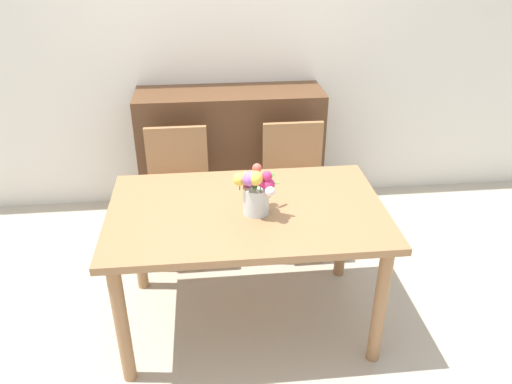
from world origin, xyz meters
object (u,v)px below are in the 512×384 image
object	(u,v)px
dining_table	(247,224)
dresser	(231,153)
flower_vase	(256,190)
chair_left	(178,185)
chair_right	(294,179)

from	to	relation	value
dining_table	dresser	bearing A→B (deg)	90.45
flower_vase	dining_table	bearing A→B (deg)	122.99
chair_left	chair_right	world-z (taller)	same
dining_table	chair_right	distance (m)	0.91
chair_left	flower_vase	distance (m)	1.05
dresser	flower_vase	xyz separation A→B (m)	(0.05, -1.39, 0.41)
chair_left	chair_right	size ratio (longest dim) A/B	1.00
chair_right	dresser	size ratio (longest dim) A/B	0.64
chair_right	chair_left	bearing A→B (deg)	0.00
chair_left	dresser	size ratio (longest dim) A/B	0.64
dining_table	dresser	size ratio (longest dim) A/B	1.05
dining_table	flower_vase	size ratio (longest dim) A/B	5.49
chair_left	dining_table	bearing A→B (deg)	116.83
chair_right	flower_vase	size ratio (longest dim) A/B	3.35
dining_table	flower_vase	bearing A→B (deg)	-57.01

